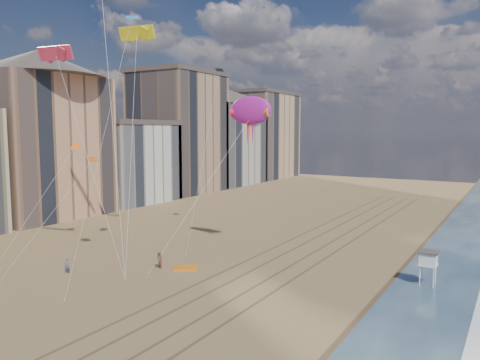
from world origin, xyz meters
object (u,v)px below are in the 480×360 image
Objects in this scene: show_kite at (250,111)px; grounded_kite at (186,268)px; kite_flyer_b at (159,260)px; lifeguard_stand at (428,259)px; kite_flyer_a at (68,266)px.

grounded_kite is at bearing -108.83° from show_kite.
grounded_kite is 0.12× the size of show_kite.
kite_flyer_b is (-2.57, -1.33, 0.78)m from grounded_kite.
lifeguard_stand is 1.34× the size of grounded_kite.
lifeguard_stand is at bearing 49.72° from kite_flyer_b.
kite_flyer_a is (-9.66, -7.55, 0.67)m from grounded_kite.
show_kite reaches higher than lifeguard_stand.
grounded_kite is 12.27m from kite_flyer_a.
kite_flyer_a is 9.43m from kite_flyer_b.
kite_flyer_b reaches higher than kite_flyer_a.
kite_flyer_b is at bearing 172.38° from grounded_kite.
kite_flyer_a reaches higher than grounded_kite.
lifeguard_stand reaches higher than kite_flyer_a.
grounded_kite is at bearing -160.93° from lifeguard_stand.
kite_flyer_a is 0.88× the size of kite_flyer_b.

